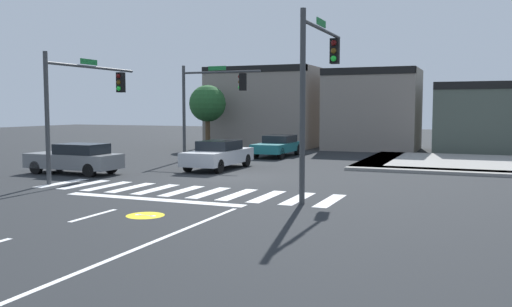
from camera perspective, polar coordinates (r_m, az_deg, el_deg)
name	(u,v)px	position (r m, az deg, el deg)	size (l,w,h in m)	color
ground_plane	(233,177)	(24.45, -2.41, -2.45)	(120.00, 120.00, 0.00)	#232628
crosswalk_near	(182,191)	(20.49, -7.71, -3.88)	(11.73, 2.73, 0.01)	silver
lane_markings	(81,233)	(14.24, -17.78, -7.88)	(6.80, 18.75, 0.01)	white
bike_detector_marking	(145,215)	(16.06, -11.43, -6.33)	(1.10, 1.10, 0.01)	yellow
curb_corner_northeast	(447,163)	(31.62, 19.21, -0.93)	(10.00, 10.60, 0.15)	gray
storefront_row	(355,110)	(41.58, 10.28, 4.42)	(24.99, 5.60, 6.23)	gray
traffic_signal_southwest	(84,93)	(25.09, -17.41, 6.01)	(0.32, 5.88, 5.30)	#383A3D
traffic_signal_northwest	(210,95)	(31.41, -4.78, 6.10)	(4.89, 0.32, 5.50)	#383A3D
traffic_signal_southeast	(318,73)	(19.09, 6.43, 8.35)	(0.32, 4.71, 6.17)	#383A3D
car_teal	(278,145)	(34.65, 2.28, 0.84)	(1.85, 4.62, 1.33)	#196B70
car_silver	(218,155)	(27.54, -3.92, -0.11)	(1.88, 4.75, 1.43)	#B7BABF
car_gray	(75,158)	(26.81, -18.27, -0.49)	(4.49, 1.75, 1.42)	slate
roadside_tree	(208,104)	(40.57, -5.06, 5.16)	(2.69, 2.69, 4.75)	#4C3823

